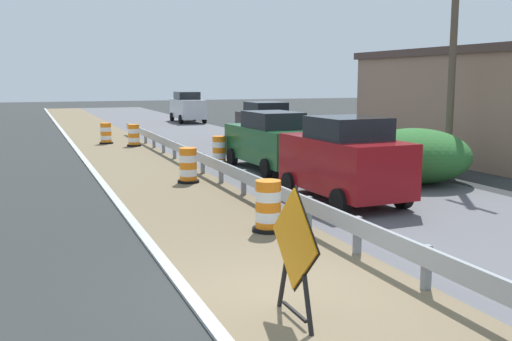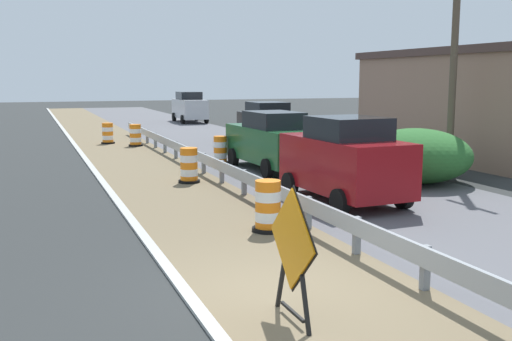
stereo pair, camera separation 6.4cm
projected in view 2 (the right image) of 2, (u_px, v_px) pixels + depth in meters
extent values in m
plane|color=#2B2D2D|center=(281.00, 296.00, 8.83)|extent=(160.00, 160.00, 0.00)
cube|color=#706047|center=(315.00, 291.00, 9.03)|extent=(3.53, 120.00, 0.01)
cube|color=#ADADA8|center=(196.00, 308.00, 8.37)|extent=(0.20, 120.00, 0.11)
cube|color=#999EA3|center=(305.00, 204.00, 12.74)|extent=(0.08, 46.62, 0.32)
cube|color=slate|center=(425.00, 268.00, 9.06)|extent=(0.12, 0.12, 0.70)
cube|color=slate|center=(357.00, 235.00, 10.93)|extent=(0.12, 0.12, 0.70)
cube|color=slate|center=(308.00, 212.00, 12.80)|extent=(0.12, 0.12, 0.70)
cube|color=slate|center=(272.00, 195.00, 14.67)|extent=(0.12, 0.12, 0.70)
cube|color=slate|center=(244.00, 182.00, 16.54)|extent=(0.12, 0.12, 0.70)
cube|color=slate|center=(222.00, 172.00, 18.40)|extent=(0.12, 0.12, 0.70)
cube|color=slate|center=(204.00, 163.00, 20.27)|extent=(0.12, 0.12, 0.70)
cube|color=slate|center=(189.00, 156.00, 22.14)|extent=(0.12, 0.12, 0.70)
cube|color=slate|center=(176.00, 150.00, 24.01)|extent=(0.12, 0.12, 0.70)
cube|color=slate|center=(165.00, 145.00, 25.88)|extent=(0.12, 0.12, 0.70)
cube|color=slate|center=(155.00, 140.00, 27.75)|extent=(0.12, 0.12, 0.70)
cube|color=slate|center=(147.00, 136.00, 29.62)|extent=(0.12, 0.12, 0.70)
cube|color=slate|center=(140.00, 133.00, 31.49)|extent=(0.12, 0.12, 0.70)
cube|color=slate|center=(133.00, 130.00, 33.36)|extent=(0.12, 0.12, 0.70)
cube|color=black|center=(304.00, 291.00, 7.56)|extent=(0.05, 0.39, 1.06)
cube|color=black|center=(282.00, 275.00, 8.21)|extent=(0.05, 0.39, 1.06)
cube|color=black|center=(292.00, 312.00, 7.94)|extent=(0.05, 0.72, 0.04)
cube|color=orange|center=(292.00, 239.00, 7.78)|extent=(0.04, 1.37, 1.37)
cube|color=black|center=(293.00, 239.00, 7.79)|extent=(0.02, 1.45, 1.45)
cylinder|color=orange|center=(268.00, 226.00, 12.60)|extent=(0.54, 0.54, 0.22)
cylinder|color=white|center=(268.00, 216.00, 12.57)|extent=(0.54, 0.54, 0.22)
cylinder|color=orange|center=(268.00, 206.00, 12.53)|extent=(0.54, 0.54, 0.22)
cylinder|color=white|center=(268.00, 196.00, 12.50)|extent=(0.54, 0.54, 0.22)
cylinder|color=orange|center=(268.00, 186.00, 12.47)|extent=(0.54, 0.54, 0.22)
cylinder|color=black|center=(268.00, 229.00, 12.61)|extent=(0.68, 0.68, 0.08)
cylinder|color=orange|center=(189.00, 179.00, 18.47)|extent=(0.54, 0.54, 0.22)
cylinder|color=white|center=(189.00, 172.00, 18.44)|extent=(0.54, 0.54, 0.22)
cylinder|color=orange|center=(189.00, 165.00, 18.41)|extent=(0.54, 0.54, 0.22)
cylinder|color=white|center=(189.00, 158.00, 18.37)|extent=(0.54, 0.54, 0.22)
cylinder|color=orange|center=(189.00, 151.00, 18.34)|extent=(0.54, 0.54, 0.22)
cylinder|color=black|center=(189.00, 181.00, 18.49)|extent=(0.67, 0.67, 0.08)
cylinder|color=orange|center=(220.00, 161.00, 22.59)|extent=(0.50, 0.50, 0.21)
cylinder|color=white|center=(220.00, 155.00, 22.55)|extent=(0.50, 0.50, 0.21)
cylinder|color=orange|center=(220.00, 150.00, 22.52)|extent=(0.50, 0.50, 0.21)
cylinder|color=white|center=(220.00, 144.00, 22.49)|extent=(0.50, 0.50, 0.21)
cylinder|color=orange|center=(220.00, 139.00, 22.46)|extent=(0.50, 0.50, 0.21)
cylinder|color=black|center=(220.00, 163.00, 22.60)|extent=(0.63, 0.63, 0.08)
cylinder|color=orange|center=(108.00, 142.00, 29.52)|extent=(0.53, 0.53, 0.21)
cylinder|color=white|center=(108.00, 137.00, 29.49)|extent=(0.53, 0.53, 0.21)
cylinder|color=orange|center=(108.00, 133.00, 29.45)|extent=(0.53, 0.53, 0.21)
cylinder|color=white|center=(108.00, 129.00, 29.42)|extent=(0.53, 0.53, 0.21)
cylinder|color=orange|center=(107.00, 125.00, 29.39)|extent=(0.53, 0.53, 0.21)
cylinder|color=black|center=(108.00, 143.00, 29.53)|extent=(0.67, 0.67, 0.08)
cylinder|color=orange|center=(136.00, 144.00, 28.43)|extent=(0.54, 0.54, 0.21)
cylinder|color=white|center=(136.00, 140.00, 28.39)|extent=(0.54, 0.54, 0.21)
cylinder|color=orange|center=(135.00, 135.00, 28.36)|extent=(0.54, 0.54, 0.21)
cylinder|color=white|center=(135.00, 131.00, 28.33)|extent=(0.54, 0.54, 0.21)
cylinder|color=orange|center=(135.00, 127.00, 28.30)|extent=(0.54, 0.54, 0.21)
cylinder|color=black|center=(136.00, 145.00, 28.44)|extent=(0.67, 0.67, 0.08)
cube|color=maroon|center=(344.00, 164.00, 15.47)|extent=(1.97, 4.08, 1.36)
cube|color=black|center=(348.00, 128.00, 15.18)|extent=(1.71, 1.91, 0.56)
cylinder|color=black|center=(290.00, 184.00, 16.42)|extent=(0.24, 0.65, 0.64)
cylinder|color=black|center=(346.00, 180.00, 17.13)|extent=(0.24, 0.65, 0.64)
cylinder|color=black|center=(340.00, 202.00, 14.02)|extent=(0.24, 0.65, 0.64)
cylinder|color=black|center=(403.00, 196.00, 14.73)|extent=(0.24, 0.65, 0.64)
cube|color=silver|center=(190.00, 109.00, 43.95)|extent=(1.85, 4.61, 1.35)
cube|color=black|center=(189.00, 96.00, 43.98)|extent=(1.61, 2.14, 0.56)
cylinder|color=black|center=(206.00, 119.00, 42.94)|extent=(0.24, 0.65, 0.64)
cylinder|color=black|center=(183.00, 119.00, 42.37)|extent=(0.24, 0.65, 0.64)
cylinder|color=black|center=(196.00, 116.00, 45.75)|extent=(0.24, 0.65, 0.64)
cylinder|color=black|center=(174.00, 117.00, 45.17)|extent=(0.24, 0.65, 0.64)
cube|color=#195128|center=(271.00, 144.00, 20.92)|extent=(1.85, 4.76, 1.19)
cube|color=black|center=(274.00, 120.00, 20.62)|extent=(1.60, 2.21, 0.56)
cylinder|color=black|center=(233.00, 157.00, 22.10)|extent=(0.24, 0.65, 0.64)
cylinder|color=black|center=(275.00, 155.00, 22.76)|extent=(0.24, 0.65, 0.64)
cylinder|color=black|center=(267.00, 168.00, 19.27)|extent=(0.24, 0.65, 0.64)
cylinder|color=black|center=(313.00, 165.00, 19.93)|extent=(0.24, 0.65, 0.64)
cube|color=black|center=(269.00, 125.00, 30.03)|extent=(1.86, 4.49, 1.15)
cube|color=black|center=(267.00, 108.00, 30.07)|extent=(1.67, 2.07, 0.56)
cylinder|color=black|center=(298.00, 138.00, 29.09)|extent=(0.22, 0.64, 0.64)
cylinder|color=black|center=(263.00, 139.00, 28.43)|extent=(0.22, 0.64, 0.64)
cylinder|color=black|center=(274.00, 133.00, 31.81)|extent=(0.22, 0.64, 0.64)
cylinder|color=black|center=(242.00, 134.00, 31.15)|extent=(0.22, 0.64, 0.64)
cube|color=#93705B|center=(486.00, 107.00, 24.32)|extent=(6.05, 10.03, 4.07)
cube|color=#4C3833|center=(490.00, 53.00, 23.98)|extent=(6.29, 10.43, 0.30)
cylinder|color=brown|center=(455.00, 42.00, 19.66)|extent=(0.24, 0.24, 8.77)
ellipsoid|color=#286028|center=(416.00, 156.00, 18.38)|extent=(3.40, 3.40, 1.69)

